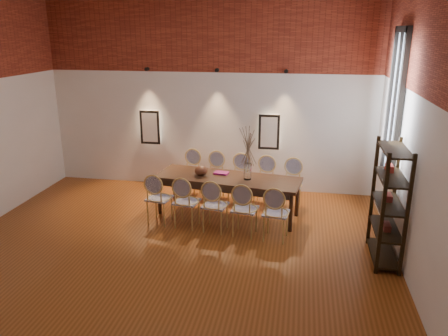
% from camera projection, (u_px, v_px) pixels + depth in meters
% --- Properties ---
extents(floor, '(7.00, 7.00, 0.02)m').
position_uv_depth(floor, '(161.00, 265.00, 6.50)').
color(floor, brown).
rests_on(floor, ground).
extents(wall_back, '(7.00, 0.10, 4.00)m').
position_uv_depth(wall_back, '(209.00, 96.00, 9.22)').
color(wall_back, silver).
rests_on(wall_back, ground).
extents(wall_right, '(0.10, 7.00, 4.00)m').
position_uv_depth(wall_right, '(434.00, 146.00, 5.29)').
color(wall_right, silver).
rests_on(wall_right, ground).
extents(brick_band_back, '(7.00, 0.02, 1.50)m').
position_uv_depth(brick_band_back, '(208.00, 34.00, 8.78)').
color(brick_band_back, maroon).
rests_on(brick_band_back, ground).
extents(brick_band_right, '(0.02, 7.00, 1.50)m').
position_uv_depth(brick_band_right, '(443.00, 38.00, 4.93)').
color(brick_band_right, maroon).
rests_on(brick_band_right, ground).
extents(niche_left, '(0.36, 0.06, 0.66)m').
position_uv_depth(niche_left, '(150.00, 127.00, 9.56)').
color(niche_left, '#FFEAC6').
rests_on(niche_left, wall_back).
extents(niche_right, '(0.36, 0.06, 0.66)m').
position_uv_depth(niche_right, '(269.00, 132.00, 9.12)').
color(niche_right, '#FFEAC6').
rests_on(niche_right, wall_back).
extents(spot_fixture_left, '(0.08, 0.10, 0.08)m').
position_uv_depth(spot_fixture_left, '(147.00, 69.00, 9.15)').
color(spot_fixture_left, black).
rests_on(spot_fixture_left, wall_back).
extents(spot_fixture_mid, '(0.08, 0.10, 0.08)m').
position_uv_depth(spot_fixture_mid, '(217.00, 70.00, 8.90)').
color(spot_fixture_mid, black).
rests_on(spot_fixture_mid, wall_back).
extents(spot_fixture_right, '(0.08, 0.10, 0.08)m').
position_uv_depth(spot_fixture_right, '(286.00, 71.00, 8.66)').
color(spot_fixture_right, black).
rests_on(spot_fixture_right, wall_back).
extents(window_glass, '(0.02, 0.78, 2.38)m').
position_uv_depth(window_glass, '(396.00, 106.00, 7.14)').
color(window_glass, silver).
rests_on(window_glass, wall_right).
extents(window_frame, '(0.08, 0.90, 2.50)m').
position_uv_depth(window_frame, '(394.00, 106.00, 7.14)').
color(window_frame, black).
rests_on(window_frame, wall_right).
extents(window_mullion, '(0.06, 0.06, 2.40)m').
position_uv_depth(window_mullion, '(394.00, 106.00, 7.14)').
color(window_mullion, black).
rests_on(window_mullion, wall_right).
extents(dining_table, '(2.74, 1.22, 0.75)m').
position_uv_depth(dining_table, '(228.00, 196.00, 8.15)').
color(dining_table, '#382014').
rests_on(dining_table, floor).
extents(chair_near_a, '(0.50, 0.50, 0.94)m').
position_uv_depth(chair_near_a, '(159.00, 198.00, 7.80)').
color(chair_near_a, tan).
rests_on(chair_near_a, floor).
extents(chair_near_b, '(0.50, 0.50, 0.94)m').
position_uv_depth(chair_near_b, '(187.00, 201.00, 7.64)').
color(chair_near_b, tan).
rests_on(chair_near_b, floor).
extents(chair_near_c, '(0.50, 0.50, 0.94)m').
position_uv_depth(chair_near_c, '(215.00, 205.00, 7.48)').
color(chair_near_c, tan).
rests_on(chair_near_c, floor).
extents(chair_near_d, '(0.50, 0.50, 0.94)m').
position_uv_depth(chair_near_d, '(245.00, 209.00, 7.32)').
color(chair_near_d, tan).
rests_on(chair_near_d, floor).
extents(chair_near_e, '(0.50, 0.50, 0.94)m').
position_uv_depth(chair_near_e, '(276.00, 213.00, 7.16)').
color(chair_near_e, tan).
rests_on(chair_near_e, floor).
extents(chair_far_a, '(0.50, 0.50, 0.94)m').
position_uv_depth(chair_far_a, '(190.00, 174.00, 9.07)').
color(chair_far_a, tan).
rests_on(chair_far_a, floor).
extents(chair_far_b, '(0.50, 0.50, 0.94)m').
position_uv_depth(chair_far_b, '(214.00, 177.00, 8.92)').
color(chair_far_b, tan).
rests_on(chair_far_b, floor).
extents(chair_far_c, '(0.50, 0.50, 0.94)m').
position_uv_depth(chair_far_c, '(239.00, 179.00, 8.76)').
color(chair_far_c, tan).
rests_on(chair_far_c, floor).
extents(chair_far_d, '(0.50, 0.50, 0.94)m').
position_uv_depth(chair_far_d, '(264.00, 182.00, 8.60)').
color(chair_far_d, tan).
rests_on(chair_far_d, floor).
extents(chair_far_e, '(0.50, 0.50, 0.94)m').
position_uv_depth(chair_far_e, '(291.00, 185.00, 8.44)').
color(chair_far_e, tan).
rests_on(chair_far_e, floor).
extents(vase, '(0.14, 0.14, 0.30)m').
position_uv_depth(vase, '(247.00, 171.00, 7.88)').
color(vase, silver).
rests_on(vase, dining_table).
extents(dried_branches, '(0.50, 0.50, 0.70)m').
position_uv_depth(dried_branches, '(248.00, 147.00, 7.74)').
color(dried_branches, brown).
rests_on(dried_branches, vase).
extents(bowl, '(0.24, 0.24, 0.18)m').
position_uv_depth(bowl, '(201.00, 170.00, 8.11)').
color(bowl, '#582E1B').
rests_on(bowl, dining_table).
extents(book, '(0.28, 0.21, 0.03)m').
position_uv_depth(book, '(221.00, 173.00, 8.21)').
color(book, '#8F1765').
rests_on(book, dining_table).
extents(shelving_rack, '(0.39, 1.00, 1.80)m').
position_uv_depth(shelving_rack, '(389.00, 204.00, 6.42)').
color(shelving_rack, black).
rests_on(shelving_rack, floor).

